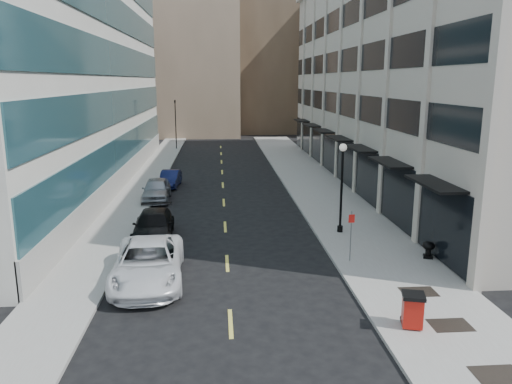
{
  "coord_description": "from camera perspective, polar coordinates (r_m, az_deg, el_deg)",
  "views": [
    {
      "loc": [
        -0.34,
        -14.29,
        8.45
      ],
      "look_at": [
        1.53,
        10.16,
        2.94
      ],
      "focal_mm": 35.0,
      "sensor_mm": 36.0,
      "label": 1
    }
  ],
  "objects": [
    {
      "name": "skyline_brown",
      "position": [
        87.11,
        1.2,
        18.29
      ],
      "size": [
        12.0,
        16.0,
        34.0
      ],
      "primitive_type": "cube",
      "color": "brown",
      "rests_on": "ground"
    },
    {
      "name": "skyline_stone",
      "position": [
        82.37,
        8.73,
        13.6
      ],
      "size": [
        10.0,
        14.0,
        20.0
      ],
      "primitive_type": "cube",
      "color": "#B0A595",
      "rests_on": "ground"
    },
    {
      "name": "road_centerline",
      "position": [
        32.41,
        -3.63,
        -2.47
      ],
      "size": [
        0.15,
        68.2,
        0.01
      ],
      "color": "#D8CC4C",
      "rests_on": "ground"
    },
    {
      "name": "lamppost",
      "position": [
        27.71,
        9.79,
        1.41
      ],
      "size": [
        0.42,
        0.42,
        5.08
      ],
      "color": "black",
      "rests_on": "sidewalk_right"
    },
    {
      "name": "sidewalk_right",
      "position": [
        36.16,
        8.27,
        -0.87
      ],
      "size": [
        5.0,
        80.0,
        0.15
      ],
      "primitive_type": "cube",
      "color": "gray",
      "rests_on": "ground"
    },
    {
      "name": "grate_near",
      "position": [
        16.82,
        25.91,
        -18.29
      ],
      "size": [
        1.4,
        1.0,
        0.01
      ],
      "primitive_type": "cube",
      "color": "black",
      "rests_on": "sidewalk_right"
    },
    {
      "name": "car_blue_sedan",
      "position": [
        40.94,
        -9.79,
        1.5
      ],
      "size": [
        1.67,
        4.1,
        1.32
      ],
      "primitive_type": "imported",
      "rotation": [
        0.0,
        0.0,
        -0.07
      ],
      "color": "#111843",
      "rests_on": "ground"
    },
    {
      "name": "ground",
      "position": [
        16.61,
        -2.73,
        -17.95
      ],
      "size": [
        160.0,
        160.0,
        0.0
      ],
      "primitive_type": "plane",
      "color": "black",
      "rests_on": "ground"
    },
    {
      "name": "grate_far",
      "position": [
        21.43,
        18.09,
        -10.79
      ],
      "size": [
        1.4,
        1.0,
        0.01
      ],
      "primitive_type": "cube",
      "color": "black",
      "rests_on": "sidewalk_right"
    },
    {
      "name": "building_left",
      "position": [
        44.17,
        -25.83,
        13.44
      ],
      "size": [
        16.14,
        46.0,
        20.0
      ],
      "color": "silver",
      "rests_on": "ground"
    },
    {
      "name": "trash_bin",
      "position": [
        18.31,
        17.47,
        -12.65
      ],
      "size": [
        0.91,
        0.93,
        1.21
      ],
      "rotation": [
        0.0,
        0.0,
        -0.26
      ],
      "color": "#A4130A",
      "rests_on": "sidewalk_right"
    },
    {
      "name": "grate_mid",
      "position": [
        19.12,
        21.33,
        -13.99
      ],
      "size": [
        1.4,
        1.0,
        0.01
      ],
      "primitive_type": "cube",
      "color": "black",
      "rests_on": "sidewalk_right"
    },
    {
      "name": "traffic_signal",
      "position": [
        62.56,
        -9.25,
        10.0
      ],
      "size": [
        0.66,
        0.66,
        6.98
      ],
      "color": "black",
      "rests_on": "ground"
    },
    {
      "name": "car_silver_sedan",
      "position": [
        36.38,
        -11.32,
        0.27
      ],
      "size": [
        2.04,
        4.77,
        1.6
      ],
      "primitive_type": "imported",
      "rotation": [
        0.0,
        0.0,
        0.03
      ],
      "color": "#979A9F",
      "rests_on": "ground"
    },
    {
      "name": "car_white_van",
      "position": [
        21.87,
        -12.22,
        -7.93
      ],
      "size": [
        3.19,
        6.37,
        1.73
      ],
      "primitive_type": "imported",
      "rotation": [
        0.0,
        0.0,
        0.05
      ],
      "color": "white",
      "rests_on": "ground"
    },
    {
      "name": "sidewalk_left",
      "position": [
        35.83,
        -14.16,
        -1.25
      ],
      "size": [
        3.0,
        80.0,
        0.15
      ],
      "primitive_type": "cube",
      "color": "gray",
      "rests_on": "ground"
    },
    {
      "name": "car_black_pickup",
      "position": [
        27.66,
        -11.64,
        -3.78
      ],
      "size": [
        2.27,
        5.21,
        1.49
      ],
      "primitive_type": "imported",
      "rotation": [
        0.0,
        0.0,
        0.04
      ],
      "color": "black",
      "rests_on": "ground"
    },
    {
      "name": "skyline_tan_far",
      "position": [
        93.33,
        -13.19,
        13.91
      ],
      "size": [
        12.0,
        14.0,
        22.0
      ],
      "primitive_type": "cube",
      "color": "#947960",
      "rests_on": "ground"
    },
    {
      "name": "skyline_tan_near",
      "position": [
        82.56,
        -7.21,
        16.42
      ],
      "size": [
        14.0,
        18.0,
        28.0
      ],
      "primitive_type": "cube",
      "color": "#947960",
      "rests_on": "ground"
    },
    {
      "name": "building_right",
      "position": [
        44.75,
        18.8,
        12.7
      ],
      "size": [
        15.3,
        46.5,
        18.25
      ],
      "color": "#B0A595",
      "rests_on": "ground"
    },
    {
      "name": "sign_post",
      "position": [
        23.57,
        10.82,
        -4.19
      ],
      "size": [
        0.28,
        0.06,
        2.42
      ],
      "rotation": [
        0.0,
        0.0,
        0.05
      ],
      "color": "slate",
      "rests_on": "sidewalk_right"
    },
    {
      "name": "urn_planter",
      "position": [
        25.29,
        19.12,
        -6.06
      ],
      "size": [
        0.58,
        0.58,
        0.8
      ],
      "rotation": [
        0.0,
        0.0,
        -0.32
      ],
      "color": "black",
      "rests_on": "sidewalk_right"
    }
  ]
}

